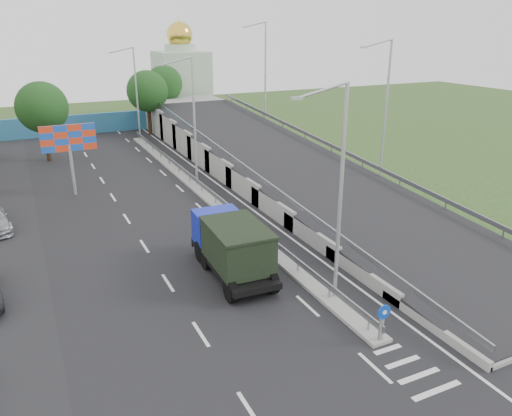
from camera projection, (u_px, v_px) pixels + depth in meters
ground at (417, 375)px, 18.83m from camera, size 160.00×160.00×0.00m
road_surface at (181, 216)px, 34.57m from camera, size 26.00×90.00×0.04m
median at (202, 192)px, 39.13m from camera, size 1.00×44.00×0.20m
overpass_ramp at (286, 162)px, 41.60m from camera, size 10.00×50.00×3.50m
median_guardrail at (202, 185)px, 38.91m from camera, size 0.09×44.00×0.71m
sign_bollard at (382, 322)px, 20.32m from camera, size 0.64×0.23×1.67m
lamp_post_near at (338, 185)px, 21.96m from camera, size 2.74×0.18×10.08m
lamp_post_mid at (192, 116)px, 38.91m from camera, size 2.74×0.18×10.08m
lamp_post_far at (135, 88)px, 55.87m from camera, size 2.74×0.18×10.08m
blue_wall at (93, 123)px, 60.87m from camera, size 30.00×0.50×2.40m
church at (182, 78)px, 71.90m from camera, size 7.00×7.00×13.80m
billboard at (69, 142)px, 37.48m from camera, size 4.00×0.24×5.50m
tree_left_mid at (42, 108)px, 46.91m from camera, size 4.80×4.80×7.60m
tree_median_far at (147, 91)px, 58.54m from camera, size 4.80×4.80×7.60m
tree_ramp_far at (164, 84)px, 66.09m from camera, size 4.80×4.80×7.60m
dump_truck at (232, 244)px, 25.99m from camera, size 2.86×6.96×3.03m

